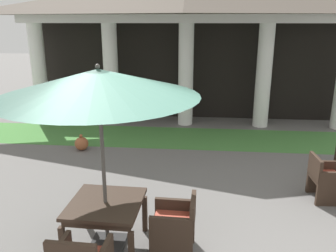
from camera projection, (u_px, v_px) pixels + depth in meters
name	position (u px, v px, depth m)	size (l,w,h in m)	color
background_pavilion	(187.00, 13.00, 10.01)	(10.40, 2.90, 4.30)	white
lawn_strip	(183.00, 138.00, 9.57)	(12.20, 1.83, 0.01)	#47843D
patio_table_near_foreground	(106.00, 208.00, 4.80)	(1.01, 1.01, 0.71)	#38281E
patio_umbrella_near_foreground	(99.00, 84.00, 4.29)	(2.55, 2.55, 2.60)	#2D2D2D
patio_chair_near_foreground_east	(175.00, 226.00, 4.74)	(0.60, 0.57, 0.84)	#38281E
patio_chair_mid_left_west	(324.00, 179.00, 6.19)	(0.52, 0.58, 0.82)	#38281E
terracotta_urn	(82.00, 143.00, 8.63)	(0.34, 0.34, 0.41)	#9E5633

